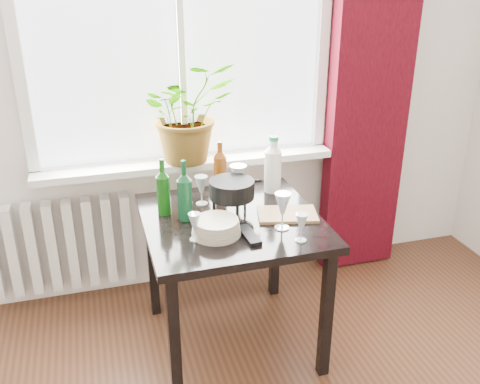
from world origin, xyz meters
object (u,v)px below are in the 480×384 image
object	(u,v)px
potted_plant	(188,112)
cleaning_bottle	(273,163)
wine_bottle_left	(163,187)
wineglass_front_right	(283,211)
radiator	(62,245)
wineglass_far_right	(301,227)
wine_bottle_right	(185,190)
tv_remote	(249,235)
plate_stack	(216,227)
table	(232,235)
wineglass_back_center	(238,183)
wineglass_front_left	(195,227)
wineglass_back_left	(201,190)
cutting_board	(287,214)
bottle_amber	(220,166)
fondue_pot	(232,197)

from	to	relation	value
potted_plant	cleaning_bottle	xyz separation A→B (m)	(0.39, -0.33, -0.23)
wine_bottle_left	wineglass_front_right	distance (m)	0.60
radiator	wineglass_far_right	bearing A→B (deg)	-40.88
wine_bottle_left	wineglass_front_right	world-z (taller)	wine_bottle_left
potted_plant	wine_bottle_right	bearing A→B (deg)	-103.50
wine_bottle_left	tv_remote	distance (m)	0.50
potted_plant	plate_stack	world-z (taller)	potted_plant
table	wineglass_back_center	size ratio (longest dim) A/B	4.10
wineglass_front_left	wineglass_back_left	bearing A→B (deg)	73.03
table	cutting_board	distance (m)	0.29
wine_bottle_left	bottle_amber	bearing A→B (deg)	29.98
table	wine_bottle_left	world-z (taller)	wine_bottle_left
radiator	table	size ratio (longest dim) A/B	0.94
wineglass_back_center	tv_remote	xyz separation A→B (m)	(-0.06, -0.39, -0.09)
wineglass_back_center	plate_stack	distance (m)	0.38
table	wineglass_back_center	xyz separation A→B (m)	(0.08, 0.18, 0.20)
radiator	wineglass_front_left	world-z (taller)	wineglass_front_left
bottle_amber	plate_stack	distance (m)	0.52
table	wine_bottle_right	world-z (taller)	wine_bottle_right
potted_plant	table	bearing A→B (deg)	-81.37
radiator	potted_plant	xyz separation A→B (m)	(0.76, -0.04, 0.75)
fondue_pot	cutting_board	distance (m)	0.29
cleaning_bottle	wineglass_far_right	xyz separation A→B (m)	(-0.06, -0.57, -0.09)
wineglass_far_right	cutting_board	size ratio (longest dim) A/B	0.47
cleaning_bottle	radiator	bearing A→B (deg)	162.14
wineglass_far_right	wineglass_back_left	bearing A→B (deg)	123.88
wineglass_front_left	plate_stack	distance (m)	0.11
wineglass_front_right	wineglass_back_center	world-z (taller)	wineglass_back_center
table	wineglass_back_left	xyz separation A→B (m)	(-0.10, 0.20, 0.17)
wine_bottle_right	tv_remote	bearing A→B (deg)	-47.56
bottle_amber	wineglass_front_right	size ratio (longest dim) A/B	1.58
wineglass_front_right	wineglass_back_center	bearing A→B (deg)	108.17
wineglass_back_center	wine_bottle_right	bearing A→B (deg)	-157.70
bottle_amber	plate_stack	bearing A→B (deg)	-106.48
table	wine_bottle_left	size ratio (longest dim) A/B	2.94
wineglass_far_right	wineglass_back_center	bearing A→B (deg)	107.32
cleaning_bottle	tv_remote	xyz separation A→B (m)	(-0.28, -0.47, -0.15)
radiator	wineglass_front_left	size ratio (longest dim) A/B	5.98
table	wineglass_front_left	bearing A→B (deg)	-142.01
wineglass_far_right	tv_remote	distance (m)	0.24
wineglass_far_right	wineglass_back_center	size ratio (longest dim) A/B	0.66
bottle_amber	wineglass_front_right	xyz separation A→B (m)	(0.17, -0.51, -0.05)
wine_bottle_right	plate_stack	world-z (taller)	wine_bottle_right
plate_stack	wineglass_back_left	bearing A→B (deg)	88.64
bottle_amber	wineglass_back_left	distance (m)	0.20
wineglass_front_left	tv_remote	size ratio (longest dim) A/B	0.72
potted_plant	plate_stack	distance (m)	0.81
radiator	plate_stack	world-z (taller)	plate_stack
wineglass_back_left	cutting_board	world-z (taller)	wineglass_back_left
cleaning_bottle	fondue_pot	size ratio (longest dim) A/B	1.25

